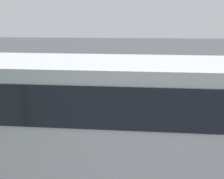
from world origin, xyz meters
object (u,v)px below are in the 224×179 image
object	(u,v)px
spectator_centre	(126,104)
stunt_motorcycle	(62,85)
tour_bus	(133,120)
spectator_right	(98,104)
spectator_left	(158,110)
traffic_cone	(98,92)
spectator_far_left	(196,107)

from	to	relation	value
spectator_centre	stunt_motorcycle	bearing A→B (deg)	-50.86
tour_bus	spectator_right	size ratio (longest dim) A/B	6.35
spectator_right	spectator_centre	bearing A→B (deg)	-179.00
spectator_left	spectator_right	world-z (taller)	spectator_right
tour_bus	spectator_centre	size ratio (longest dim) A/B	6.24
tour_bus	spectator_centre	world-z (taller)	tour_bus
spectator_centre	traffic_cone	xyz separation A→B (m)	(1.64, -4.34, -0.78)
tour_bus	spectator_centre	bearing A→B (deg)	-85.29
spectator_centre	stunt_motorcycle	size ratio (longest dim) A/B	0.90
spectator_left	spectator_far_left	bearing A→B (deg)	-174.88
spectator_centre	traffic_cone	distance (m)	4.70
spectator_far_left	spectator_right	bearing A→B (deg)	-1.55
spectator_centre	traffic_cone	size ratio (longest dim) A/B	2.87
tour_bus	traffic_cone	bearing A→B (deg)	-75.57
tour_bus	spectator_left	distance (m)	2.97
spectator_right	spectator_left	bearing A→B (deg)	174.40
spectator_far_left	traffic_cone	size ratio (longest dim) A/B	2.88
spectator_left	stunt_motorcycle	distance (m)	6.78
tour_bus	spectator_right	distance (m)	3.30
tour_bus	stunt_motorcycle	distance (m)	8.48
traffic_cone	stunt_motorcycle	bearing A→B (deg)	-4.09
tour_bus	spectator_centre	xyz separation A→B (m)	(0.25, -2.98, -0.56)
spectator_left	traffic_cone	bearing A→B (deg)	-58.23
spectator_far_left	spectator_right	xyz separation A→B (m)	(3.68, -0.10, -0.03)
spectator_right	stunt_motorcycle	xyz separation A→B (m)	(2.56, -4.50, -0.45)
spectator_far_left	traffic_cone	world-z (taller)	spectator_far_left
spectator_far_left	spectator_left	bearing A→B (deg)	5.12
tour_bus	traffic_cone	distance (m)	7.68
tour_bus	spectator_far_left	world-z (taller)	tour_bus
spectator_left	spectator_right	bearing A→B (deg)	-5.60
spectator_right	stunt_motorcycle	world-z (taller)	spectator_right
spectator_far_left	spectator_left	size ratio (longest dim) A/B	1.09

